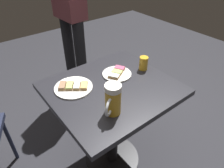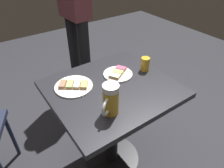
% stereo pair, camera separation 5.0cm
% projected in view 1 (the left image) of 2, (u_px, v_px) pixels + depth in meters
% --- Properties ---
extents(ground_plane, '(6.00, 6.00, 0.00)m').
position_uv_depth(ground_plane, '(112.00, 158.00, 1.71)').
color(ground_plane, '#28282D').
extents(cafe_table, '(0.76, 0.69, 0.74)m').
position_uv_depth(cafe_table, '(112.00, 107.00, 1.38)').
color(cafe_table, black).
rests_on(cafe_table, ground_plane).
extents(plate_near, '(0.20, 0.20, 0.03)m').
position_uv_depth(plate_near, '(117.00, 73.00, 1.38)').
color(plate_near, white).
rests_on(plate_near, cafe_table).
extents(plate_far, '(0.24, 0.24, 0.03)m').
position_uv_depth(plate_far, '(73.00, 87.00, 1.26)').
color(plate_far, white).
rests_on(plate_far, cafe_table).
extents(beer_mug, '(0.13, 0.10, 0.18)m').
position_uv_depth(beer_mug, '(113.00, 100.00, 1.04)').
color(beer_mug, gold).
rests_on(beer_mug, cafe_table).
extents(beer_glass_small, '(0.06, 0.06, 0.09)m').
position_uv_depth(beer_glass_small, '(143.00, 63.00, 1.42)').
color(beer_glass_small, gold).
rests_on(beer_glass_small, cafe_table).
extents(patron_standing, '(0.20, 0.33, 1.64)m').
position_uv_depth(patron_standing, '(70.00, 10.00, 1.88)').
color(patron_standing, black).
rests_on(patron_standing, ground_plane).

